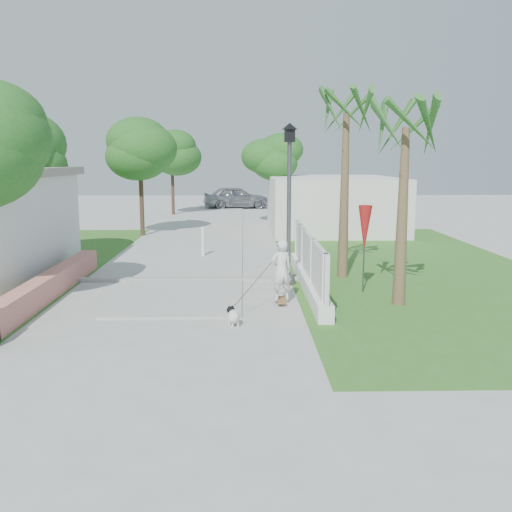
{
  "coord_description": "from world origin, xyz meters",
  "views": [
    {
      "loc": [
        1.65,
        -10.13,
        3.49
      ],
      "look_at": [
        1.96,
        3.82,
        1.1
      ],
      "focal_mm": 40.0,
      "sensor_mm": 36.0,
      "label": 1
    }
  ],
  "objects_px": {
    "skateboarder": "(260,281)",
    "dog": "(233,315)",
    "parked_car": "(236,197)",
    "bollard": "(203,241)",
    "street_lamp": "(289,198)",
    "patio_umbrella": "(365,229)"
  },
  "relations": [
    {
      "from": "skateboarder",
      "to": "dog",
      "type": "bearing_deg",
      "value": 44.37
    },
    {
      "from": "street_lamp",
      "to": "patio_umbrella",
      "type": "relative_size",
      "value": 1.93
    },
    {
      "from": "street_lamp",
      "to": "bollard",
      "type": "distance_m",
      "value": 5.56
    },
    {
      "from": "bollard",
      "to": "dog",
      "type": "distance_m",
      "value": 8.57
    },
    {
      "from": "patio_umbrella",
      "to": "parked_car",
      "type": "relative_size",
      "value": 0.5
    },
    {
      "from": "parked_car",
      "to": "bollard",
      "type": "bearing_deg",
      "value": 167.14
    },
    {
      "from": "skateboarder",
      "to": "parked_car",
      "type": "distance_m",
      "value": 27.63
    },
    {
      "from": "street_lamp",
      "to": "dog",
      "type": "xyz_separation_m",
      "value": [
        -1.47,
        -3.98,
        -2.21
      ]
    },
    {
      "from": "bollard",
      "to": "skateboarder",
      "type": "bearing_deg",
      "value": -75.94
    },
    {
      "from": "bollard",
      "to": "dog",
      "type": "bearing_deg",
      "value": -81.78
    },
    {
      "from": "skateboarder",
      "to": "dog",
      "type": "distance_m",
      "value": 1.42
    },
    {
      "from": "patio_umbrella",
      "to": "dog",
      "type": "distance_m",
      "value": 4.73
    },
    {
      "from": "street_lamp",
      "to": "dog",
      "type": "bearing_deg",
      "value": -110.34
    },
    {
      "from": "bollard",
      "to": "parked_car",
      "type": "height_order",
      "value": "parked_car"
    },
    {
      "from": "parked_car",
      "to": "street_lamp",
      "type": "bearing_deg",
      "value": 173.84
    },
    {
      "from": "dog",
      "to": "street_lamp",
      "type": "bearing_deg",
      "value": 51.07
    },
    {
      "from": "street_lamp",
      "to": "skateboarder",
      "type": "bearing_deg",
      "value": -107.54
    },
    {
      "from": "dog",
      "to": "skateboarder",
      "type": "bearing_deg",
      "value": 44.96
    },
    {
      "from": "bollard",
      "to": "patio_umbrella",
      "type": "bearing_deg",
      "value": -50.09
    },
    {
      "from": "bollard",
      "to": "dog",
      "type": "height_order",
      "value": "bollard"
    },
    {
      "from": "patio_umbrella",
      "to": "dog",
      "type": "bearing_deg",
      "value": -138.57
    },
    {
      "from": "skateboarder",
      "to": "dog",
      "type": "height_order",
      "value": "skateboarder"
    }
  ]
}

